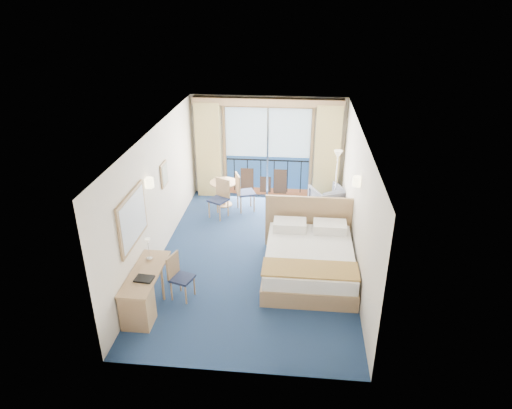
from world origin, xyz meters
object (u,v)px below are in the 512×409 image
object	(u,v)px
bed	(309,259)
desk_chair	(178,274)
round_table	(224,188)
table_chair_a	(242,190)
nightstand	(337,224)
desk	(139,301)
table_chair_b	(220,196)
floor_lamp	(337,167)
armchair	(327,200)

from	to	relation	value
bed	desk_chair	world-z (taller)	bed
round_table	table_chair_a	distance (m)	0.58
nightstand	round_table	bearing A→B (deg)	153.99
bed	desk	xyz separation A→B (m)	(-2.85, -1.70, 0.05)
bed	round_table	bearing A→B (deg)	126.20
desk	table_chair_b	xyz separation A→B (m)	(0.69, 4.05, 0.15)
desk	table_chair_a	bearing A→B (deg)	74.96
desk	table_chair_b	world-z (taller)	table_chair_b
floor_lamp	table_chair_a	size ratio (longest dim) A/B	1.68
floor_lamp	nightstand	bearing A→B (deg)	-90.13
nightstand	table_chair_a	xyz separation A→B (m)	(-2.30, 1.11, 0.26)
desk_chair	round_table	world-z (taller)	desk_chair
floor_lamp	armchair	bearing A→B (deg)	164.06
floor_lamp	table_chair_b	xyz separation A→B (m)	(-2.80, -0.39, -0.72)
round_table	bed	bearing A→B (deg)	-53.80
armchair	bed	bearing A→B (deg)	54.99
bed	desk_chair	size ratio (longest dim) A/B	2.61
nightstand	floor_lamp	bearing A→B (deg)	89.87
table_chair_b	armchair	bearing A→B (deg)	37.53
round_table	table_chair_b	world-z (taller)	table_chair_b
round_table	table_chair_b	bearing A→B (deg)	-88.97
bed	round_table	world-z (taller)	bed
bed	table_chair_b	bearing A→B (deg)	132.72
nightstand	desk	bearing A→B (deg)	-136.53
desk_chair	nightstand	bearing A→B (deg)	-31.49
armchair	desk_chair	bearing A→B (deg)	27.82
floor_lamp	round_table	world-z (taller)	floor_lamp
nightstand	floor_lamp	distance (m)	1.48
bed	armchair	bearing A→B (deg)	80.38
desk_chair	table_chair_a	size ratio (longest dim) A/B	0.87
nightstand	table_chair_b	bearing A→B (deg)	165.14
nightstand	table_chair_b	distance (m)	2.91
armchair	table_chair_b	world-z (taller)	table_chair_b
table_chair_a	table_chair_b	world-z (taller)	table_chair_a
armchair	floor_lamp	bearing A→B (deg)	138.67
bed	desk_chair	bearing A→B (deg)	-156.98
nightstand	desk	distance (m)	4.80
bed	round_table	size ratio (longest dim) A/B	3.12
bed	desk_chair	xyz separation A→B (m)	(-2.35, -1.00, 0.15)
desk	table_chair_b	bearing A→B (deg)	80.38
nightstand	desk_chair	distance (m)	3.97
nightstand	desk	world-z (taller)	desk
desk	table_chair_a	xyz separation A→B (m)	(1.19, 4.41, 0.17)
bed	table_chair_b	size ratio (longest dim) A/B	2.36
armchair	desk_chair	size ratio (longest dim) A/B	0.89
table_chair_a	desk	bearing A→B (deg)	144.35
nightstand	table_chair_a	size ratio (longest dim) A/B	0.61
armchair	table_chair_a	world-z (taller)	table_chair_a
desk	desk_chair	world-z (taller)	desk_chair
desk	round_table	world-z (taller)	desk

